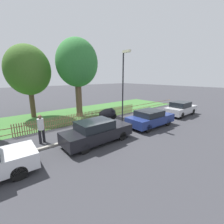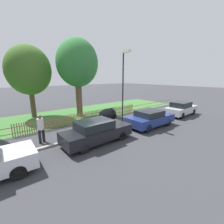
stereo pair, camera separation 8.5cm
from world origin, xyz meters
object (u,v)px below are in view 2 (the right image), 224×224
parked_car_black_saloon (97,131)px  pedestrian_near_fence (41,127)px  parked_car_red_compact (181,109)px  parked_car_navy_estate (150,118)px  tree_behind_motorcycle (29,71)px  street_lamp (124,80)px  covered_motorcycle (108,113)px  tree_mid_park (77,64)px

parked_car_black_saloon → pedestrian_near_fence: 3.41m
parked_car_black_saloon → parked_car_red_compact: size_ratio=1.07×
parked_car_navy_estate → parked_car_red_compact: size_ratio=1.00×
pedestrian_near_fence → tree_behind_motorcycle: bearing=-120.2°
parked_car_navy_estate → street_lamp: 3.77m
covered_motorcycle → tree_behind_motorcycle: (-5.11, 5.72, 3.89)m
covered_motorcycle → pedestrian_near_fence: (-6.18, -1.29, 0.33)m
parked_car_navy_estate → parked_car_red_compact: bearing=3.6°
parked_car_red_compact → street_lamp: street_lamp is taller
covered_motorcycle → pedestrian_near_fence: pedestrian_near_fence is taller
parked_car_navy_estate → tree_behind_motorcycle: 12.10m
parked_car_black_saloon → parked_car_navy_estate: bearing=-2.6°
tree_mid_park → pedestrian_near_fence: (-4.89, -4.48, -4.22)m
tree_behind_motorcycle → pedestrian_near_fence: tree_behind_motorcycle is taller
parked_car_navy_estate → covered_motorcycle: size_ratio=2.11×
parked_car_navy_estate → parked_car_red_compact: parked_car_red_compact is taller
parked_car_red_compact → street_lamp: 7.66m
parked_car_navy_estate → covered_motorcycle: bearing=115.6°
parked_car_black_saloon → street_lamp: bearing=22.8°
parked_car_red_compact → covered_motorcycle: parked_car_red_compact is taller
tree_mid_park → pedestrian_near_fence: size_ratio=4.23×
parked_car_red_compact → tree_behind_motorcycle: tree_behind_motorcycle is taller
parked_car_navy_estate → parked_car_red_compact: (5.52, 0.19, 0.03)m
pedestrian_near_fence → street_lamp: street_lamp is taller
parked_car_red_compact → covered_motorcycle: bearing=153.5°
parked_car_black_saloon → street_lamp: size_ratio=0.74×
tree_behind_motorcycle → street_lamp: bearing=-54.5°
parked_car_black_saloon → covered_motorcycle: parked_car_black_saloon is taller
parked_car_black_saloon → tree_mid_park: (2.21, 6.56, 4.52)m
covered_motorcycle → tree_mid_park: tree_mid_park is taller
parked_car_navy_estate → street_lamp: street_lamp is taller
tree_behind_motorcycle → pedestrian_near_fence: size_ratio=3.87×
parked_car_navy_estate → tree_mid_park: bearing=114.7°
tree_mid_park → parked_car_red_compact: bearing=-38.0°
tree_behind_motorcycle → tree_mid_park: 4.63m
tree_mid_park → parked_car_black_saloon: bearing=-108.6°
parked_car_red_compact → street_lamp: bearing=165.8°
tree_mid_park → street_lamp: size_ratio=1.27×
parked_car_black_saloon → parked_car_red_compact: parked_car_red_compact is taller
tree_mid_park → street_lamp: 5.41m
covered_motorcycle → street_lamp: size_ratio=0.33×
tree_mid_park → street_lamp: (1.53, -4.97, -1.50)m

